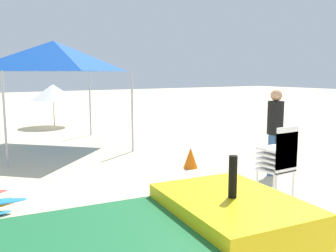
# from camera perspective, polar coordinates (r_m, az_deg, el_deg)

# --- Properties ---
(stacked_plastic_chairs) EXTENTS (0.48, 0.48, 1.20)m
(stacked_plastic_chairs) POSITION_cam_1_polar(r_m,az_deg,el_deg) (6.48, 16.89, -4.40)
(stacked_plastic_chairs) COLOR white
(stacked_plastic_chairs) RESTS_ON ground
(lifeguard_near_right) EXTENTS (0.32, 0.32, 1.74)m
(lifeguard_near_right) POSITION_cam_1_polar(r_m,az_deg,el_deg) (7.76, 16.10, -0.04)
(lifeguard_near_right) COLOR #33598C
(lifeguard_near_right) RESTS_ON ground
(popup_canopy) EXTENTS (3.15, 3.15, 2.92)m
(popup_canopy) POSITION_cam_1_polar(r_m,az_deg,el_deg) (10.62, -17.09, 10.21)
(popup_canopy) COLOR #B2B2B7
(popup_canopy) RESTS_ON ground
(beach_umbrella_mid) EXTENTS (1.73, 1.73, 1.63)m
(beach_umbrella_mid) POSITION_cam_1_polar(r_m,az_deg,el_deg) (15.01, -17.22, 4.97)
(beach_umbrella_mid) COLOR beige
(beach_umbrella_mid) RESTS_ON ground
(traffic_cone_near) EXTENTS (0.32, 0.32, 0.45)m
(traffic_cone_near) POSITION_cam_1_polar(r_m,az_deg,el_deg) (8.16, 3.48, -4.88)
(traffic_cone_near) COLOR orange
(traffic_cone_near) RESTS_ON ground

